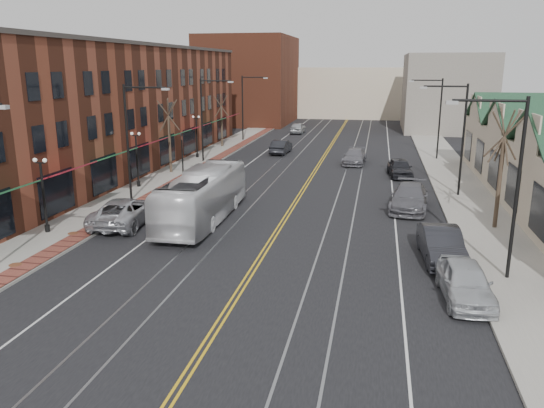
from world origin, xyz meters
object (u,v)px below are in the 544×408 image
at_px(transit_bus, 203,196).
at_px(parked_car_a, 465,282).
at_px(parked_suv, 125,211).
at_px(parked_car_c, 409,197).
at_px(parked_car_b, 441,245).
at_px(parked_car_d, 400,168).

bearing_deg(transit_bus, parked_car_a, 147.51).
bearing_deg(parked_suv, parked_car_c, -162.77).
bearing_deg(parked_car_a, parked_car_b, 92.80).
distance_m(parked_suv, parked_car_c, 18.42).
distance_m(parked_car_a, parked_car_d, 25.16).
bearing_deg(parked_suv, parked_car_a, 154.00).
relative_size(parked_suv, parked_car_c, 1.03).
bearing_deg(parked_car_d, parked_car_a, -91.87).
bearing_deg(parked_car_d, parked_suv, -139.11).
xyz_separation_m(transit_bus, parked_car_d, (12.38, 16.25, -0.79)).
xyz_separation_m(parked_suv, parked_car_a, (18.60, -7.16, -0.04)).
bearing_deg(parked_suv, parked_car_b, 166.63).
relative_size(parked_car_c, parked_car_d, 1.25).
relative_size(parked_car_a, parked_car_c, 0.81).
relative_size(transit_bus, parked_suv, 1.90).
height_order(transit_bus, parked_car_b, transit_bus).
distance_m(parked_car_b, parked_car_d, 20.66).
bearing_deg(parked_car_c, transit_bus, -151.25).
relative_size(transit_bus, parked_car_a, 2.43).
bearing_deg(parked_car_b, parked_car_c, 92.20).
xyz_separation_m(transit_bus, parked_car_b, (13.69, -4.37, -0.75)).
distance_m(parked_car_a, parked_car_c, 14.20).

